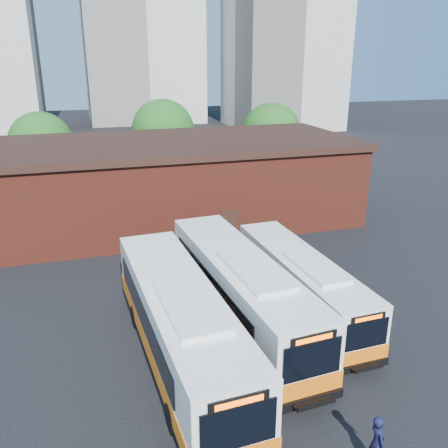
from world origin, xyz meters
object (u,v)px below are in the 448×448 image
object	(u,v)px
bus_mideast	(240,293)
bus_east	(301,286)
bus_midwest	(180,328)
transit_worker	(377,442)

from	to	relation	value
bus_mideast	bus_east	size ratio (longest dim) A/B	1.18
bus_midwest	bus_mideast	size ratio (longest dim) A/B	1.01
bus_east	bus_midwest	bearing A→B (deg)	-161.26
bus_east	transit_worker	size ratio (longest dim) A/B	5.99
bus_east	transit_worker	bearing A→B (deg)	-103.82
bus_east	transit_worker	xyz separation A→B (m)	(-2.00, -9.75, -0.46)
bus_midwest	bus_east	bearing A→B (deg)	17.84
bus_mideast	transit_worker	world-z (taller)	bus_mideast
transit_worker	bus_east	bearing A→B (deg)	-4.83
bus_midwest	bus_east	distance (m)	7.27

